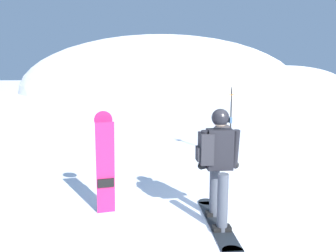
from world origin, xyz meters
The scene contains 7 objects.
ground_plane centered at (0.00, 0.00, 0.00)m, with size 300.00×300.00×0.00m, color white.
ridge_peak_main centered at (9.37, 40.17, 0.00)m, with size 37.66×33.90×15.08m.
ridge_peak_far centered at (36.67, 51.00, 0.00)m, with size 23.23×20.91×8.20m.
snowboarder_main centered at (-0.14, 0.63, 0.92)m, with size 0.65×1.82×1.71m.
spare_snowboard centered at (-1.67, 1.37, 0.83)m, with size 0.28×0.29×1.64m.
piste_marker_far centered at (1.86, 4.19, 1.10)m, with size 0.20×0.20×1.93m.
rock_dark centered at (3.37, 7.86, 0.00)m, with size 0.80×0.68×0.56m.
Camera 1 is at (-1.98, -3.39, 2.17)m, focal length 33.63 mm.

